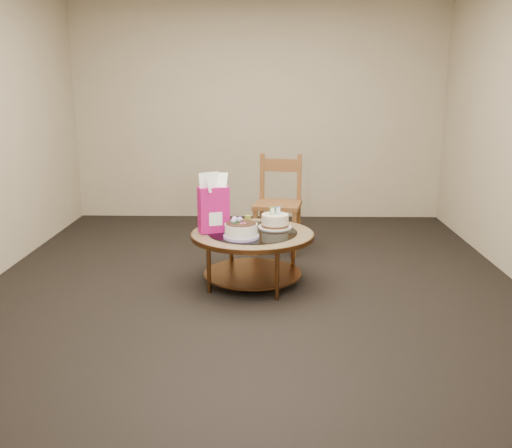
{
  "coord_description": "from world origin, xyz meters",
  "views": [
    {
      "loc": [
        0.13,
        -4.55,
        1.67
      ],
      "look_at": [
        0.03,
        0.02,
        0.52
      ],
      "focal_mm": 40.0,
      "sensor_mm": 36.0,
      "label": 1
    }
  ],
  "objects_px": {
    "coffee_table": "(253,241)",
    "decorated_cake": "(241,231)",
    "gift_bag": "(213,203)",
    "cream_cake": "(275,221)",
    "dining_chair": "(278,203)"
  },
  "relations": [
    {
      "from": "decorated_cake",
      "to": "dining_chair",
      "type": "xyz_separation_m",
      "value": [
        0.32,
        1.2,
        -0.02
      ]
    },
    {
      "from": "decorated_cake",
      "to": "cream_cake",
      "type": "xyz_separation_m",
      "value": [
        0.27,
        0.33,
        0.0
      ]
    },
    {
      "from": "coffee_table",
      "to": "decorated_cake",
      "type": "xyz_separation_m",
      "value": [
        -0.09,
        -0.18,
        0.13
      ]
    },
    {
      "from": "decorated_cake",
      "to": "cream_cake",
      "type": "bearing_deg",
      "value": 50.24
    },
    {
      "from": "coffee_table",
      "to": "gift_bag",
      "type": "relative_size",
      "value": 2.1
    },
    {
      "from": "coffee_table",
      "to": "dining_chair",
      "type": "distance_m",
      "value": 1.05
    },
    {
      "from": "cream_cake",
      "to": "gift_bag",
      "type": "height_order",
      "value": "gift_bag"
    },
    {
      "from": "coffee_table",
      "to": "cream_cake",
      "type": "xyz_separation_m",
      "value": [
        0.19,
        0.15,
        0.14
      ]
    },
    {
      "from": "gift_bag",
      "to": "dining_chair",
      "type": "xyz_separation_m",
      "value": [
        0.55,
        1.01,
        -0.21
      ]
    },
    {
      "from": "coffee_table",
      "to": "cream_cake",
      "type": "height_order",
      "value": "cream_cake"
    },
    {
      "from": "coffee_table",
      "to": "decorated_cake",
      "type": "height_order",
      "value": "decorated_cake"
    },
    {
      "from": "decorated_cake",
      "to": "dining_chair",
      "type": "bearing_deg",
      "value": 75.33
    },
    {
      "from": "dining_chair",
      "to": "coffee_table",
      "type": "bearing_deg",
      "value": -93.57
    },
    {
      "from": "decorated_cake",
      "to": "gift_bag",
      "type": "height_order",
      "value": "gift_bag"
    },
    {
      "from": "gift_bag",
      "to": "dining_chair",
      "type": "height_order",
      "value": "dining_chair"
    }
  ]
}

